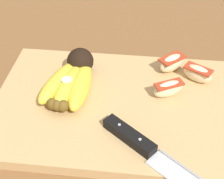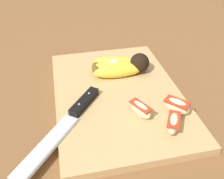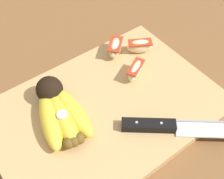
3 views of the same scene
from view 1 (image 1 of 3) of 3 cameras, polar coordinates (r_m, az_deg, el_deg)
name	(u,v)px [view 1 (image 1 of 3)]	position (r m, az deg, el deg)	size (l,w,h in m)	color
ground_plane	(111,103)	(0.65, -0.14, -2.26)	(6.00, 6.00, 0.00)	brown
cutting_board	(114,106)	(0.63, 0.39, -2.81)	(0.45, 0.31, 0.02)	tan
banana_bunch	(72,79)	(0.65, -6.78, 1.75)	(0.10, 0.16, 0.06)	black
chefs_knife	(152,153)	(0.54, 6.83, -10.66)	(0.24, 0.20, 0.02)	silver
apple_wedge_near	(169,89)	(0.63, 9.54, 0.16)	(0.06, 0.04, 0.03)	beige
apple_wedge_middle	(198,73)	(0.68, 14.25, 2.67)	(0.06, 0.05, 0.03)	beige
apple_wedge_far	(172,63)	(0.70, 10.07, 4.49)	(0.06, 0.06, 0.04)	beige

